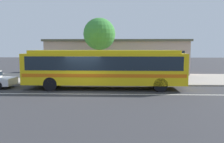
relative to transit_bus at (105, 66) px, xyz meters
name	(u,v)px	position (x,y,z in m)	size (l,w,h in m)	color
ground_plane	(83,92)	(-1.44, -1.32, -1.69)	(120.00, 120.00, 0.00)	#353538
sidewalk_slab	(94,79)	(-1.44, 5.35, -1.63)	(60.00, 8.00, 0.12)	#A3998B
lane_stripe_center	(81,94)	(-1.44, -2.12, -1.69)	(56.00, 0.16, 0.01)	silver
transit_bus	(105,66)	(0.00, 0.00, 0.00)	(11.89, 2.65, 2.91)	gold
pedestrian_waiting_near_sign	(50,72)	(-4.67, 1.75, -0.61)	(0.39, 0.39, 1.65)	navy
pedestrian_walking_along_curb	(121,70)	(1.23, 3.25, -0.56)	(0.39, 0.39, 1.74)	#75654E
pedestrian_standing_by_tree	(155,70)	(4.18, 2.60, -0.52)	(0.41, 0.41, 1.79)	#212348
bus_stop_sign	(155,64)	(4.05, 1.88, 0.10)	(0.09, 0.44, 2.61)	gray
street_tree_near_stop	(99,34)	(-0.75, 4.13, 2.63)	(2.94, 2.94, 5.72)	brown
station_building	(117,57)	(0.76, 11.08, 0.34)	(16.41, 6.82, 4.05)	tan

